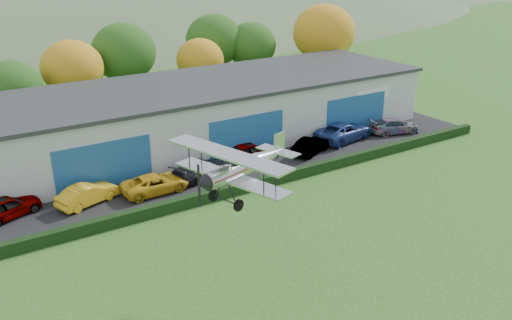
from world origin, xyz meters
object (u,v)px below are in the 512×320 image
car_1 (88,194)px  car_5 (311,145)px  car_4 (250,151)px  car_3 (202,169)px  hangar (212,110)px  car_7 (394,126)px  car_6 (344,131)px  biplane (241,166)px  car_0 (6,207)px  car_2 (155,183)px

car_1 → car_5: car_1 is taller
car_4 → car_3: bearing=102.5°
hangar → car_7: (14.94, -8.21, -1.91)m
car_5 → car_1: bearing=67.2°
car_6 → biplane: size_ratio=0.85×
car_4 → biplane: biplane is taller
car_7 → car_0: bearing=104.3°
car_0 → car_3: (13.63, -0.93, -0.03)m
biplane → car_2: bearing=70.6°
car_3 → car_5: bearing=-106.3°
car_4 → car_6: bearing=-94.5°
car_0 → car_2: 9.75m
car_5 → car_7: car_5 is taller
car_1 → biplane: 15.39m
car_1 → car_2: car_1 is taller
car_6 → car_4: bearing=76.8°
car_1 → car_7: car_1 is taller
car_0 → car_6: bearing=-112.4°
car_5 → car_6: car_6 is taller
car_6 → car_7: 5.46m
car_2 → hangar: bearing=-48.9°
car_3 → car_5: (10.18, -0.40, -0.02)m
car_4 → car_5: size_ratio=1.00×
car_4 → car_7: (15.07, -1.59, -0.03)m
car_2 → car_3: 4.04m
car_3 → car_5: 10.19m
car_4 → car_7: car_4 is taller
hangar → car_4: hangar is taller
car_3 → car_4: size_ratio=1.17×
car_1 → car_3: 8.61m
car_0 → car_5: car_0 is taller
car_2 → car_6: 18.84m
car_0 → car_5: size_ratio=1.03×
car_3 → car_6: (14.79, 0.72, 0.10)m
hangar → car_0: hangar is taller
car_7 → biplane: bearing=134.4°
car_2 → car_6: bearing=-87.5°
car_1 → car_2: (4.61, -0.75, -0.04)m
car_2 → biplane: size_ratio=0.69×
car_6 → car_7: bearing=-111.1°
car_1 → car_6: 23.41m
car_2 → car_3: size_ratio=0.97×
car_6 → car_7: (5.35, -1.05, -0.13)m
car_6 → car_1: bearing=81.3°
car_0 → car_1: bearing=-120.6°
car_7 → car_6: bearing=95.3°
car_6 → biplane: 24.74m
hangar → car_7: 17.15m
car_2 → car_4: size_ratio=1.14×
hangar → car_7: hangar is taller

